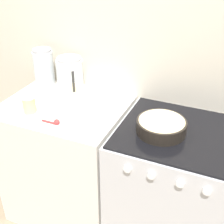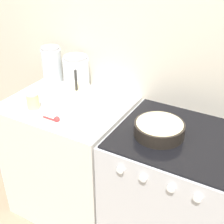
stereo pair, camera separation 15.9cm
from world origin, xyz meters
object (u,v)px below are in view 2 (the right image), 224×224
(mixing_bowl, at_px, (71,96))
(baking_pan, at_px, (159,129))
(storage_jar_middle, at_px, (76,75))
(tin_can, at_px, (33,101))
(storage_jar_left, at_px, (52,68))
(stove, at_px, (172,196))

(mixing_bowl, bearing_deg, baking_pan, -3.13)
(storage_jar_middle, relative_size, tin_can, 2.52)
(storage_jar_left, xyz_separation_m, storage_jar_middle, (0.21, 0.00, -0.01))
(mixing_bowl, distance_m, baking_pan, 0.60)
(stove, distance_m, storage_jar_left, 1.19)
(mixing_bowl, bearing_deg, storage_jar_middle, 116.88)
(mixing_bowl, relative_size, storage_jar_middle, 1.05)
(storage_jar_left, bearing_deg, baking_pan, -15.29)
(stove, relative_size, tin_can, 9.33)
(mixing_bowl, xyz_separation_m, storage_jar_left, (-0.32, 0.22, 0.05))
(baking_pan, distance_m, storage_jar_left, 0.96)
(storage_jar_left, distance_m, tin_can, 0.39)
(mixing_bowl, distance_m, storage_jar_left, 0.39)
(stove, distance_m, tin_can, 1.04)
(baking_pan, bearing_deg, stove, 24.42)
(stove, xyz_separation_m, storage_jar_left, (-1.03, 0.20, 0.57))
(tin_can, bearing_deg, storage_jar_middle, 77.04)
(baking_pan, relative_size, tin_can, 2.84)
(baking_pan, distance_m, tin_can, 0.80)
(stove, height_order, mixing_bowl, mixing_bowl)
(stove, distance_m, storage_jar_middle, 1.01)
(stove, relative_size, storage_jar_left, 3.30)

